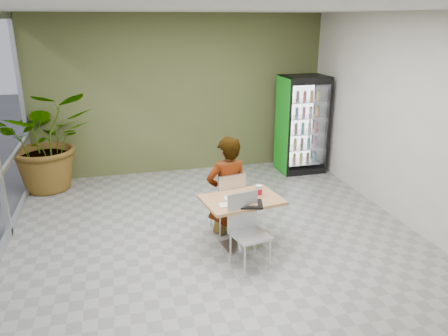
# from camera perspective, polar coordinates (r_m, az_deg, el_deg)

# --- Properties ---
(ground) EXTENTS (7.00, 7.00, 0.00)m
(ground) POSITION_cam_1_polar(r_m,az_deg,el_deg) (6.30, -0.32, -10.42)
(ground) COLOR gray
(ground) RESTS_ON ground
(room_envelope) EXTENTS (6.00, 7.00, 3.20)m
(room_envelope) POSITION_cam_1_polar(r_m,az_deg,el_deg) (5.68, -0.34, 3.78)
(room_envelope) COLOR beige
(room_envelope) RESTS_ON ground
(dining_table) EXTENTS (1.15, 0.89, 0.75)m
(dining_table) POSITION_cam_1_polar(r_m,az_deg,el_deg) (6.09, 2.30, -5.84)
(dining_table) COLOR tan
(dining_table) RESTS_ON ground
(chair_far) EXTENTS (0.49, 0.50, 0.96)m
(chair_far) POSITION_cam_1_polar(r_m,az_deg,el_deg) (6.49, 0.67, -3.95)
(chair_far) COLOR silver
(chair_far) RESTS_ON ground
(chair_near) EXTENTS (0.52, 0.53, 0.98)m
(chair_near) POSITION_cam_1_polar(r_m,az_deg,el_deg) (5.68, 2.93, -7.36)
(chair_near) COLOR silver
(chair_near) RESTS_ON ground
(seated_woman) EXTENTS (0.73, 0.54, 1.80)m
(seated_woman) POSITION_cam_1_polar(r_m,az_deg,el_deg) (6.52, 0.41, -3.50)
(seated_woman) COLOR black
(seated_woman) RESTS_ON ground
(pizza_plate) EXTENTS (0.35, 0.30, 0.03)m
(pizza_plate) POSITION_cam_1_polar(r_m,az_deg,el_deg) (5.98, 1.18, -3.88)
(pizza_plate) COLOR silver
(pizza_plate) RESTS_ON dining_table
(soda_cup) EXTENTS (0.09, 0.09, 0.16)m
(soda_cup) POSITION_cam_1_polar(r_m,az_deg,el_deg) (6.06, 4.61, -3.01)
(soda_cup) COLOR silver
(soda_cup) RESTS_ON dining_table
(napkin_stack) EXTENTS (0.16, 0.16, 0.02)m
(napkin_stack) POSITION_cam_1_polar(r_m,az_deg,el_deg) (5.76, 0.10, -4.91)
(napkin_stack) COLOR silver
(napkin_stack) RESTS_ON dining_table
(cafeteria_tray) EXTENTS (0.48, 0.40, 0.02)m
(cafeteria_tray) POSITION_cam_1_polar(r_m,az_deg,el_deg) (5.80, 2.94, -4.73)
(cafeteria_tray) COLOR black
(cafeteria_tray) RESTS_ON dining_table
(beverage_fridge) EXTENTS (0.93, 0.72, 2.00)m
(beverage_fridge) POSITION_cam_1_polar(r_m,az_deg,el_deg) (9.24, 10.15, 5.62)
(beverage_fridge) COLOR black
(beverage_fridge) RESTS_ON ground
(potted_plant) EXTENTS (1.89, 1.70, 1.89)m
(potted_plant) POSITION_cam_1_polar(r_m,az_deg,el_deg) (8.74, -22.09, 3.35)
(potted_plant) COLOR #336C2B
(potted_plant) RESTS_ON ground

